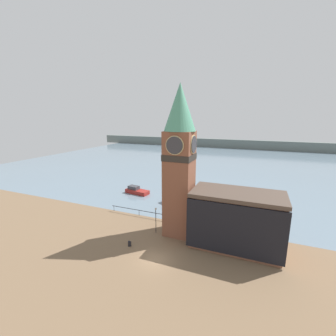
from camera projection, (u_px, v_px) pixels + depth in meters
ground_plane at (155, 260)px, 28.22m from camera, size 160.00×160.00×0.00m
water at (229, 161)px, 92.30m from camera, size 160.00×120.00×0.00m
far_shoreline at (239, 144)px, 127.86m from camera, size 180.00×3.00×5.00m
pier_railing at (139, 211)px, 40.76m from camera, size 11.54×0.08×1.09m
clock_tower at (179, 158)px, 32.37m from camera, size 4.51×4.51×22.18m
pier_building at (236, 220)px, 30.47m from camera, size 12.16×6.34×7.85m
boat_near at (173, 201)px, 46.31m from camera, size 5.36×3.93×1.74m
boat_far at (136, 191)px, 52.88m from camera, size 5.96×3.00×1.67m
mooring_bollard_near at (130, 243)px, 31.21m from camera, size 0.27×0.27×0.75m
mooring_bollard_far at (129, 243)px, 31.20m from camera, size 0.33×0.33×0.83m
lamp_post at (156, 215)px, 34.33m from camera, size 0.32×0.32×4.14m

